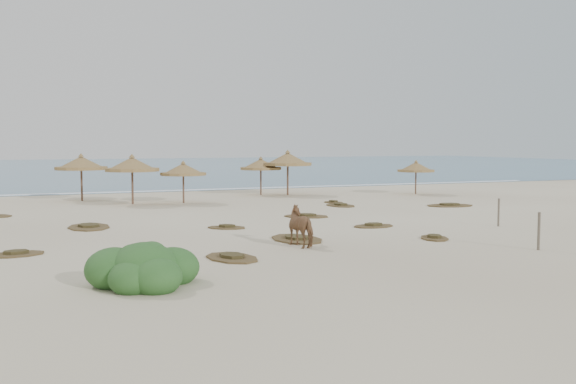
# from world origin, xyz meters

# --- Properties ---
(ground) EXTENTS (160.00, 160.00, 0.00)m
(ground) POSITION_xyz_m (0.00, 0.00, 0.00)
(ground) COLOR beige
(ground) RESTS_ON ground
(ocean) EXTENTS (200.00, 100.00, 0.01)m
(ocean) POSITION_xyz_m (0.00, 75.00, 0.00)
(ocean) COLOR #2D6088
(ocean) RESTS_ON ground
(foam_line) EXTENTS (70.00, 0.60, 0.01)m
(foam_line) POSITION_xyz_m (0.00, 26.00, 0.00)
(foam_line) COLOR white
(foam_line) RESTS_ON ground
(palapa_1) EXTENTS (3.82, 3.82, 3.03)m
(palapa_1) POSITION_xyz_m (-5.77, 19.74, 2.35)
(palapa_1) COLOR brown
(palapa_1) RESTS_ON ground
(palapa_2) EXTENTS (4.12, 4.12, 3.03)m
(palapa_2) POSITION_xyz_m (-3.12, 16.31, 2.35)
(palapa_2) COLOR brown
(palapa_2) RESTS_ON ground
(palapa_3) EXTENTS (2.91, 2.91, 2.61)m
(palapa_3) POSITION_xyz_m (-0.14, 15.79, 2.03)
(palapa_3) COLOR brown
(palapa_3) RESTS_ON ground
(palapa_4) EXTENTS (3.46, 3.46, 3.20)m
(palapa_4) POSITION_xyz_m (8.04, 18.91, 2.48)
(palapa_4) COLOR brown
(palapa_4) RESTS_ON ground
(palapa_5) EXTENTS (3.36, 3.36, 2.73)m
(palapa_5) POSITION_xyz_m (6.35, 19.81, 2.12)
(palapa_5) COLOR brown
(palapa_5) RESTS_ON ground
(palapa_6) EXTENTS (3.08, 3.08, 2.46)m
(palapa_6) POSITION_xyz_m (16.81, 16.11, 1.91)
(palapa_6) COLOR brown
(palapa_6) RESTS_ON ground
(horse) EXTENTS (1.05, 1.83, 1.46)m
(horse) POSITION_xyz_m (0.06, -1.96, 0.73)
(horse) COLOR #9C6847
(horse) RESTS_ON ground
(fence_post_near) EXTENTS (0.13, 0.13, 1.32)m
(fence_post_near) POSITION_xyz_m (7.26, -5.79, 0.66)
(fence_post_near) COLOR brown
(fence_post_near) RESTS_ON ground
(fence_post_far) EXTENTS (0.10, 0.10, 1.24)m
(fence_post_far) POSITION_xyz_m (10.26, -0.25, 0.62)
(fence_post_far) COLOR brown
(fence_post_far) RESTS_ON ground
(bush) EXTENTS (2.97, 2.62, 1.33)m
(bush) POSITION_xyz_m (-6.30, -6.24, 0.44)
(bush) COLOR #31622A
(bush) RESTS_ON ground
(scrub_0) EXTENTS (1.96, 1.41, 0.16)m
(scrub_0) POSITION_xyz_m (-9.44, -0.03, 0.05)
(scrub_0) COLOR brown
(scrub_0) RESTS_ON ground
(scrub_1) EXTENTS (1.82, 2.75, 0.16)m
(scrub_1) POSITION_xyz_m (-6.57, 6.16, 0.05)
(scrub_1) COLOR brown
(scrub_1) RESTS_ON ground
(scrub_2) EXTENTS (2.00, 1.81, 0.16)m
(scrub_2) POSITION_xyz_m (-1.07, 3.70, 0.05)
(scrub_2) COLOR brown
(scrub_2) RESTS_ON ground
(scrub_3) EXTENTS (2.68, 2.46, 0.16)m
(scrub_3) POSITION_xyz_m (3.84, 6.26, 0.05)
(scrub_3) COLOR brown
(scrub_3) RESTS_ON ground
(scrub_4) EXTENTS (1.94, 1.31, 0.16)m
(scrub_4) POSITION_xyz_m (5.06, 1.73, 0.05)
(scrub_4) COLOR brown
(scrub_4) RESTS_ON ground
(scrub_5) EXTENTS (3.05, 2.25, 0.16)m
(scrub_5) POSITION_xyz_m (13.81, 8.06, 0.05)
(scrub_5) COLOR brown
(scrub_5) RESTS_ON ground
(scrub_7) EXTENTS (1.61, 2.31, 0.16)m
(scrub_7) POSITION_xyz_m (7.92, 10.49, 0.05)
(scrub_7) COLOR brown
(scrub_7) RESTS_ON ground
(scrub_9) EXTENTS (1.83, 2.77, 0.16)m
(scrub_9) POSITION_xyz_m (0.44, -0.49, 0.05)
(scrub_9) COLOR brown
(scrub_9) RESTS_ON ground
(scrub_10) EXTENTS (1.26, 1.64, 0.16)m
(scrub_10) POSITION_xyz_m (8.39, 12.37, 0.05)
(scrub_10) COLOR brown
(scrub_10) RESTS_ON ground
(scrub_11) EXTENTS (1.91, 2.49, 0.16)m
(scrub_11) POSITION_xyz_m (-3.04, -3.36, 0.05)
(scrub_11) COLOR brown
(scrub_11) RESTS_ON ground
(scrub_12) EXTENTS (1.57, 1.87, 0.16)m
(scrub_12) POSITION_xyz_m (5.44, -2.28, 0.05)
(scrub_12) COLOR brown
(scrub_12) RESTS_ON ground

